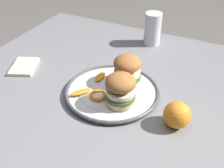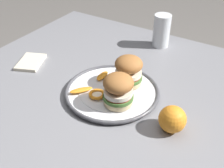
{
  "view_description": "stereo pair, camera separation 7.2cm",
  "coord_description": "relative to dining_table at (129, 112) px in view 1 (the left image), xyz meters",
  "views": [
    {
      "loc": [
        0.27,
        -0.68,
        1.27
      ],
      "look_at": [
        -0.05,
        -0.04,
        0.75
      ],
      "focal_mm": 44.05,
      "sensor_mm": 36.0,
      "label": 1
    },
    {
      "loc": [
        0.33,
        -0.65,
        1.27
      ],
      "look_at": [
        -0.05,
        -0.04,
        0.75
      ],
      "focal_mm": 44.05,
      "sensor_mm": 36.0,
      "label": 2
    }
  ],
  "objects": [
    {
      "name": "folded_napkin",
      "position": [
        -0.42,
        -0.04,
        0.1
      ],
      "size": [
        0.13,
        0.15,
        0.01
      ],
      "primitive_type": "cube",
      "rotation": [
        0.0,
        0.0,
        1.97
      ],
      "color": "beige",
      "rests_on": "dining_table"
    },
    {
      "name": "sandwich_half_left",
      "position": [
        -0.02,
        0.02,
        0.16
      ],
      "size": [
        0.11,
        0.11,
        0.1
      ],
      "color": "beige",
      "rests_on": "dinner_plate"
    },
    {
      "name": "drinking_glass",
      "position": [
        -0.06,
        0.36,
        0.15
      ],
      "size": [
        0.07,
        0.07,
        0.14
      ],
      "color": "white",
      "rests_on": "dining_table"
    },
    {
      "name": "orange_peel_curled",
      "position": [
        -0.07,
        -0.09,
        0.11
      ],
      "size": [
        0.07,
        0.07,
        0.01
      ],
      "color": "orange",
      "rests_on": "dinner_plate"
    },
    {
      "name": "sandwich_half_right",
      "position": [
        -0.0,
        -0.08,
        0.16
      ],
      "size": [
        0.12,
        0.12,
        0.1
      ],
      "color": "beige",
      "rests_on": "dinner_plate"
    },
    {
      "name": "orange_peel_strip_long",
      "position": [
        -0.12,
        0.01,
        0.11
      ],
      "size": [
        0.03,
        0.06,
        0.01
      ],
      "color": "orange",
      "rests_on": "dinner_plate"
    },
    {
      "name": "dining_table",
      "position": [
        0.0,
        0.0,
        0.0
      ],
      "size": [
        1.25,
        0.96,
        0.71
      ],
      "color": "gray",
      "rests_on": "ground"
    },
    {
      "name": "whole_orange",
      "position": [
        0.18,
        -0.09,
        0.13
      ],
      "size": [
        0.08,
        0.08,
        0.08
      ],
      "primitive_type": "sphere",
      "color": "orange",
      "rests_on": "dining_table"
    },
    {
      "name": "orange_peel_strip_short",
      "position": [
        -0.13,
        -0.1,
        0.11
      ],
      "size": [
        0.07,
        0.07,
        0.01
      ],
      "color": "orange",
      "rests_on": "dinner_plate"
    },
    {
      "name": "dinner_plate",
      "position": [
        -0.05,
        -0.04,
        0.1
      ],
      "size": [
        0.31,
        0.31,
        0.02
      ],
      "color": "white",
      "rests_on": "dining_table"
    }
  ]
}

